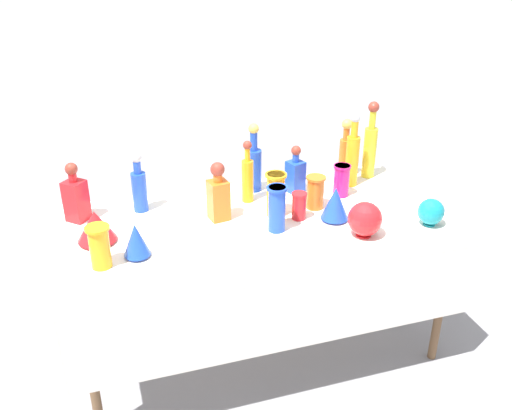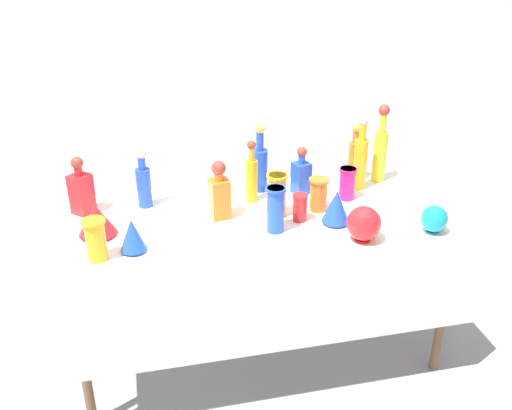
# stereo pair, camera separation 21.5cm
# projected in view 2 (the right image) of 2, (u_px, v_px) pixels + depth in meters

# --- Properties ---
(ground_plane) EXTENTS (40.00, 40.00, 0.00)m
(ground_plane) POSITION_uv_depth(u_px,v_px,m) (256.00, 342.00, 3.20)
(ground_plane) COLOR gray
(display_table) EXTENTS (1.94, 1.01, 0.76)m
(display_table) POSITION_uv_depth(u_px,v_px,m) (258.00, 238.00, 2.84)
(display_table) COLOR white
(display_table) RESTS_ON ground
(tall_bottle_0) EXTENTS (0.08, 0.08, 0.32)m
(tall_bottle_0) POSITION_uv_depth(u_px,v_px,m) (144.00, 183.00, 2.96)
(tall_bottle_0) COLOR blue
(tall_bottle_0) RESTS_ON display_table
(tall_bottle_1) EXTENTS (0.07, 0.07, 0.36)m
(tall_bottle_1) POSITION_uv_depth(u_px,v_px,m) (354.00, 154.00, 3.25)
(tall_bottle_1) COLOR orange
(tall_bottle_1) RESTS_ON display_table
(tall_bottle_2) EXTENTS (0.08, 0.08, 0.45)m
(tall_bottle_2) POSITION_uv_depth(u_px,v_px,m) (380.00, 149.00, 3.24)
(tall_bottle_2) COLOR yellow
(tall_bottle_2) RESTS_ON display_table
(tall_bottle_3) EXTENTS (0.06, 0.06, 0.34)m
(tall_bottle_3) POSITION_uv_depth(u_px,v_px,m) (252.00, 176.00, 3.02)
(tall_bottle_3) COLOR orange
(tall_bottle_3) RESTS_ON display_table
(tall_bottle_4) EXTENTS (0.09, 0.09, 0.39)m
(tall_bottle_4) POSITION_uv_depth(u_px,v_px,m) (260.00, 165.00, 3.14)
(tall_bottle_4) COLOR blue
(tall_bottle_4) RESTS_ON display_table
(tall_bottle_5) EXTENTS (0.07, 0.07, 0.42)m
(tall_bottle_5) POSITION_uv_depth(u_px,v_px,m) (360.00, 159.00, 3.14)
(tall_bottle_5) COLOR orange
(tall_bottle_5) RESTS_ON display_table
(square_decanter_0) EXTENTS (0.13, 0.13, 0.31)m
(square_decanter_0) POSITION_uv_depth(u_px,v_px,m) (81.00, 190.00, 2.90)
(square_decanter_0) COLOR red
(square_decanter_0) RESTS_ON display_table
(square_decanter_1) EXTENTS (0.11, 0.11, 0.27)m
(square_decanter_1) POSITION_uv_depth(u_px,v_px,m) (301.00, 175.00, 3.12)
(square_decanter_1) COLOR blue
(square_decanter_1) RESTS_ON display_table
(square_decanter_2) EXTENTS (0.11, 0.11, 0.31)m
(square_decanter_2) POSITION_uv_depth(u_px,v_px,m) (219.00, 193.00, 2.85)
(square_decanter_2) COLOR orange
(square_decanter_2) RESTS_ON display_table
(slender_vase_0) EXTENTS (0.11, 0.11, 0.20)m
(slender_vase_0) POSITION_uv_depth(u_px,v_px,m) (95.00, 239.00, 2.50)
(slender_vase_0) COLOR orange
(slender_vase_0) RESTS_ON display_table
(slender_vase_1) EXTENTS (0.11, 0.11, 0.23)m
(slender_vase_1) POSITION_uv_depth(u_px,v_px,m) (277.00, 194.00, 2.87)
(slender_vase_1) COLOR orange
(slender_vase_1) RESTS_ON display_table
(slender_vase_2) EXTENTS (0.10, 0.10, 0.18)m
(slender_vase_2) POSITION_uv_depth(u_px,v_px,m) (318.00, 193.00, 2.94)
(slender_vase_2) COLOR orange
(slender_vase_2) RESTS_ON display_table
(slender_vase_3) EXTENTS (0.10, 0.10, 0.23)m
(slender_vase_3) POSITION_uv_depth(u_px,v_px,m) (275.00, 208.00, 2.73)
(slender_vase_3) COLOR blue
(slender_vase_3) RESTS_ON display_table
(slender_vase_4) EXTENTS (0.08, 0.08, 0.14)m
(slender_vase_4) POSITION_uv_depth(u_px,v_px,m) (300.00, 207.00, 2.85)
(slender_vase_4) COLOR red
(slender_vase_4) RESTS_ON display_table
(slender_vase_5) EXTENTS (0.09, 0.09, 0.18)m
(slender_vase_5) POSITION_uv_depth(u_px,v_px,m) (347.00, 183.00, 3.06)
(slender_vase_5) COLOR #C61972
(slender_vase_5) RESTS_ON display_table
(fluted_vase_0) EXTENTS (0.12, 0.12, 0.16)m
(fluted_vase_0) POSITION_uv_depth(u_px,v_px,m) (132.00, 235.00, 2.57)
(fluted_vase_0) COLOR blue
(fluted_vase_0) RESTS_ON display_table
(fluted_vase_1) EXTENTS (0.18, 0.18, 0.16)m
(fluted_vase_1) POSITION_uv_depth(u_px,v_px,m) (96.00, 219.00, 2.71)
(fluted_vase_1) COLOR red
(fluted_vase_1) RESTS_ON display_table
(fluted_vase_2) EXTENTS (0.14, 0.14, 0.18)m
(fluted_vase_2) POSITION_uv_depth(u_px,v_px,m) (336.00, 206.00, 2.81)
(fluted_vase_2) COLOR blue
(fluted_vase_2) RESTS_ON display_table
(round_bowl_0) EXTENTS (0.17, 0.17, 0.17)m
(round_bowl_0) POSITION_uv_depth(u_px,v_px,m) (364.00, 224.00, 2.66)
(round_bowl_0) COLOR red
(round_bowl_0) RESTS_ON display_table
(round_bowl_1) EXTENTS (0.13, 0.13, 0.14)m
(round_bowl_1) POSITION_uv_depth(u_px,v_px,m) (434.00, 219.00, 2.74)
(round_bowl_1) COLOR teal
(round_bowl_1) RESTS_ON display_table
(price_tag_left) EXTENTS (0.06, 0.03, 0.04)m
(price_tag_left) POSITION_uv_depth(u_px,v_px,m) (423.00, 250.00, 2.58)
(price_tag_left) COLOR white
(price_tag_left) RESTS_ON display_table
(price_tag_center) EXTENTS (0.06, 0.03, 0.04)m
(price_tag_center) POSITION_uv_depth(u_px,v_px,m) (421.00, 250.00, 2.58)
(price_tag_center) COLOR white
(price_tag_center) RESTS_ON display_table
(cardboard_box_behind_left) EXTENTS (0.52, 0.51, 0.48)m
(cardboard_box_behind_left) POSITION_uv_depth(u_px,v_px,m) (264.00, 223.00, 4.03)
(cardboard_box_behind_left) COLOR tan
(cardboard_box_behind_left) RESTS_ON ground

